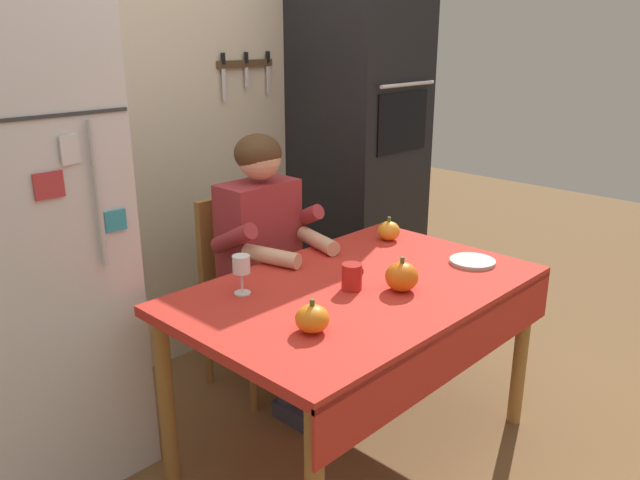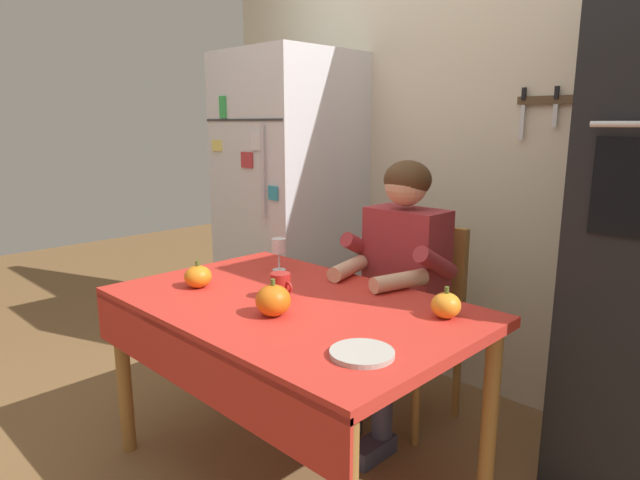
% 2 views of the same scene
% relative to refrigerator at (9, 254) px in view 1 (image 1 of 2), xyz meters
% --- Properties ---
extents(ground_plane, '(10.00, 10.00, 0.00)m').
position_rel_refrigerator_xyz_m(ground_plane, '(0.95, -0.96, -0.90)').
color(ground_plane, brown).
rests_on(ground_plane, ground).
extents(back_wall_assembly, '(3.70, 0.13, 2.60)m').
position_rel_refrigerator_xyz_m(back_wall_assembly, '(1.00, 0.39, 0.40)').
color(back_wall_assembly, beige).
rests_on(back_wall_assembly, ground).
extents(refrigerator, '(0.68, 0.71, 1.80)m').
position_rel_refrigerator_xyz_m(refrigerator, '(0.00, 0.00, 0.00)').
color(refrigerator, silver).
rests_on(refrigerator, ground).
extents(wall_oven, '(0.60, 0.64, 2.10)m').
position_rel_refrigerator_xyz_m(wall_oven, '(2.00, 0.04, 0.15)').
color(wall_oven, black).
rests_on(wall_oven, ground).
extents(dining_table, '(1.40, 0.90, 0.74)m').
position_rel_refrigerator_xyz_m(dining_table, '(0.95, -0.88, -0.24)').
color(dining_table, '#9E6B33').
rests_on(dining_table, ground).
extents(chair_behind_person, '(0.40, 0.40, 0.93)m').
position_rel_refrigerator_xyz_m(chair_behind_person, '(1.01, -0.09, -0.39)').
color(chair_behind_person, '#9E6B33').
rests_on(chair_behind_person, ground).
extents(seated_person, '(0.47, 0.55, 1.25)m').
position_rel_refrigerator_xyz_m(seated_person, '(1.01, -0.28, -0.16)').
color(seated_person, '#38384C').
rests_on(seated_person, ground).
extents(coffee_mug, '(0.10, 0.08, 0.10)m').
position_rel_refrigerator_xyz_m(coffee_mug, '(0.90, -0.87, -0.11)').
color(coffee_mug, '#B2231E').
rests_on(coffee_mug, dining_table).
extents(wine_glass, '(0.07, 0.07, 0.15)m').
position_rel_refrigerator_xyz_m(wine_glass, '(0.59, -0.60, -0.05)').
color(wine_glass, white).
rests_on(wine_glass, dining_table).
extents(pumpkin_large, '(0.10, 0.10, 0.11)m').
position_rel_refrigerator_xyz_m(pumpkin_large, '(1.47, -0.60, -0.11)').
color(pumpkin_large, orange).
rests_on(pumpkin_large, dining_table).
extents(pumpkin_medium, '(0.11, 0.11, 0.11)m').
position_rel_refrigerator_xyz_m(pumpkin_medium, '(0.55, -1.01, -0.11)').
color(pumpkin_medium, orange).
rests_on(pumpkin_medium, dining_table).
extents(pumpkin_small, '(0.12, 0.12, 0.13)m').
position_rel_refrigerator_xyz_m(pumpkin_small, '(1.02, -1.01, -0.10)').
color(pumpkin_small, orange).
rests_on(pumpkin_small, dining_table).
extents(serving_tray, '(0.19, 0.19, 0.02)m').
position_rel_refrigerator_xyz_m(serving_tray, '(1.47, -1.05, -0.15)').
color(serving_tray, '#B7B2A8').
rests_on(serving_tray, dining_table).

